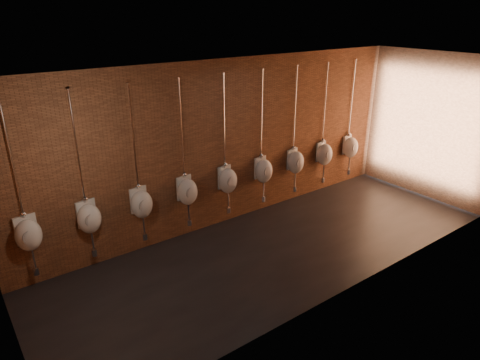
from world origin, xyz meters
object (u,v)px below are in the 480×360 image
object	(u,v)px
urinal_1	(89,218)
urinal_4	(228,180)
urinal_5	(264,170)
urinal_6	(296,162)
urinal_7	(324,154)
urinal_2	(141,203)
urinal_3	(187,191)
urinal_8	(350,147)
urinal_0	(28,234)

from	to	relation	value
urinal_1	urinal_4	world-z (taller)	same
urinal_1	urinal_4	xyz separation A→B (m)	(2.68, 0.00, 0.00)
urinal_1	urinal_5	distance (m)	3.57
urinal_6	urinal_7	xyz separation A→B (m)	(0.89, 0.00, 0.00)
urinal_4	urinal_2	bearing A→B (deg)	180.00
urinal_3	urinal_8	distance (m)	4.47
urinal_1	urinal_5	world-z (taller)	same
urinal_6	urinal_8	xyz separation A→B (m)	(1.79, 0.00, 0.00)
urinal_3	urinal_4	distance (m)	0.89
urinal_2	urinal_7	bearing A→B (deg)	0.00
urinal_4	urinal_5	world-z (taller)	same
urinal_1	urinal_8	world-z (taller)	same
urinal_1	urinal_3	bearing A→B (deg)	0.00
urinal_4	urinal_7	bearing A→B (deg)	0.00
urinal_1	urinal_5	xyz separation A→B (m)	(3.57, 0.00, 0.00)
urinal_2	urinal_4	size ratio (longest dim) A/B	1.00
urinal_0	urinal_6	xyz separation A→B (m)	(5.36, 0.00, 0.00)
urinal_4	urinal_7	distance (m)	2.68
urinal_6	urinal_7	bearing A→B (deg)	0.00
urinal_3	urinal_6	bearing A→B (deg)	0.00
urinal_6	urinal_2	bearing A→B (deg)	180.00
urinal_5	urinal_6	bearing A→B (deg)	0.00
urinal_1	urinal_7	bearing A→B (deg)	0.00
urinal_3	urinal_5	xyz separation A→B (m)	(1.79, 0.00, 0.00)
urinal_5	urinal_8	distance (m)	2.68
urinal_1	urinal_7	distance (m)	5.36
urinal_1	urinal_8	distance (m)	6.25
urinal_0	urinal_8	size ratio (longest dim) A/B	1.00
urinal_1	urinal_7	xyz separation A→B (m)	(5.36, 0.00, 0.00)
urinal_5	urinal_7	size ratio (longest dim) A/B	1.00
urinal_5	urinal_4	bearing A→B (deg)	180.00
urinal_4	urinal_7	size ratio (longest dim) A/B	1.00
urinal_0	urinal_5	world-z (taller)	same
urinal_1	urinal_0	bearing A→B (deg)	180.00
urinal_5	urinal_7	bearing A→B (deg)	0.00
urinal_4	urinal_6	size ratio (longest dim) A/B	1.00
urinal_0	urinal_3	world-z (taller)	same
urinal_7	urinal_2	bearing A→B (deg)	180.00
urinal_3	urinal_4	xyz separation A→B (m)	(0.89, 0.00, 0.00)
urinal_6	urinal_8	distance (m)	1.79
urinal_1	urinal_4	distance (m)	2.68
urinal_4	urinal_5	xyz separation A→B (m)	(0.89, 0.00, 0.00)
urinal_5	urinal_3	bearing A→B (deg)	180.00
urinal_5	urinal_8	world-z (taller)	same
urinal_7	urinal_1	bearing A→B (deg)	180.00
urinal_0	urinal_8	bearing A→B (deg)	0.00
urinal_4	urinal_6	xyz separation A→B (m)	(1.79, 0.00, 0.00)
urinal_6	urinal_3	bearing A→B (deg)	180.00
urinal_3	urinal_8	world-z (taller)	same
urinal_6	urinal_0	bearing A→B (deg)	180.00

